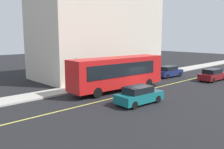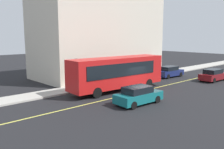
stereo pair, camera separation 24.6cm
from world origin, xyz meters
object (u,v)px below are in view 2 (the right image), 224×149
object	(u,v)px
pedestrian_mid_block	(153,67)
bus	(118,72)
car_maroon	(213,75)
car_teal	(138,95)
car_navy	(169,72)
pedestrian_waiting	(90,77)
traffic_light	(77,67)

from	to	relation	value
pedestrian_mid_block	bus	bearing A→B (deg)	-161.10
car_maroon	car_teal	xyz separation A→B (m)	(-15.09, -0.47, 0.00)
car_teal	bus	bearing A→B (deg)	64.51
car_navy	car_teal	bearing A→B (deg)	-156.15
bus	pedestrian_mid_block	world-z (taller)	bus
car_navy	car_teal	xyz separation A→B (m)	(-13.47, -5.95, 0.00)
car_maroon	bus	bearing A→B (deg)	161.20
bus	car_navy	xyz separation A→B (m)	(11.17, 1.13, -1.24)
car_maroon	pedestrian_waiting	distance (m)	15.86
bus	pedestrian_waiting	distance (m)	3.64
car_navy	pedestrian_mid_block	world-z (taller)	pedestrian_mid_block
traffic_light	car_teal	bearing A→B (deg)	-83.86
car_navy	traffic_light	bearing A→B (deg)	172.94
car_teal	pedestrian_mid_block	xyz separation A→B (m)	(12.90, 8.45, 0.46)
car_navy	car_teal	world-z (taller)	same
car_teal	pedestrian_waiting	bearing A→B (deg)	81.35
bus	pedestrian_mid_block	xyz separation A→B (m)	(10.60, 3.63, -0.78)
pedestrian_waiting	pedestrian_mid_block	size ratio (longest dim) A/B	0.93
car_maroon	pedestrian_mid_block	size ratio (longest dim) A/B	2.51
car_navy	pedestrian_waiting	distance (m)	12.43
car_navy	bus	bearing A→B (deg)	-174.21
car_maroon	pedestrian_mid_block	xyz separation A→B (m)	(-2.18, 7.99, 0.46)
car_navy	pedestrian_waiting	size ratio (longest dim) A/B	2.71
car_maroon	traffic_light	bearing A→B (deg)	155.49
car_navy	car_maroon	distance (m)	5.72
pedestrian_waiting	pedestrian_mid_block	world-z (taller)	pedestrian_mid_block
car_maroon	car_teal	distance (m)	15.09
car_maroon	pedestrian_mid_block	distance (m)	8.29
bus	traffic_light	bearing A→B (deg)	137.14
car_teal	pedestrian_mid_block	bearing A→B (deg)	33.23
bus	car_teal	xyz separation A→B (m)	(-2.30, -4.82, -1.24)
car_teal	pedestrian_waiting	distance (m)	8.30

